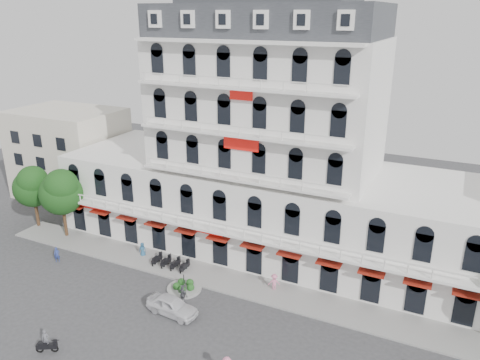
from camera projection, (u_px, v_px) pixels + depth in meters
name	position (u px, v px, depth m)	size (l,w,h in m)	color
ground	(176.00, 337.00, 36.95)	(120.00, 120.00, 0.00)	#38383A
sidewalk	(228.00, 281.00, 44.55)	(53.00, 4.00, 0.16)	gray
main_building	(266.00, 157.00, 48.85)	(45.00, 15.00, 25.80)	silver
flank_building_west	(70.00, 153.00, 64.16)	(14.00, 10.00, 12.00)	beige
traffic_island	(184.00, 287.00, 43.18)	(3.20, 3.20, 1.60)	gray
parked_scooter_row	(171.00, 268.00, 47.01)	(4.40, 1.80, 1.10)	black
tree_west_outer	(33.00, 185.00, 54.23)	(4.50, 4.48, 7.76)	#382314
tree_west_inner	(61.00, 190.00, 51.65)	(4.76, 4.76, 8.25)	#382314
parked_car	(172.00, 306.00, 39.58)	(1.87, 4.64, 1.58)	silver
rider_west	(46.00, 343.00, 35.04)	(1.54, 1.03, 1.98)	black
pedestrian_left	(143.00, 250.00, 48.96)	(0.77, 0.50, 1.57)	#29587C
pedestrian_mid	(183.00, 295.00, 40.87)	(1.10, 0.46, 1.87)	#55565C
pedestrian_right	(274.00, 282.00, 42.86)	(1.11, 0.64, 1.71)	pink
pedestrian_far	(57.00, 255.00, 47.90)	(0.59, 0.38, 1.61)	navy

